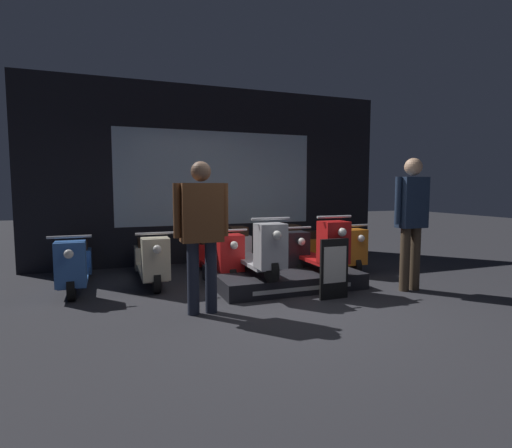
{
  "coord_description": "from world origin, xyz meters",
  "views": [
    {
      "loc": [
        -1.92,
        -4.06,
        1.39
      ],
      "look_at": [
        0.16,
        1.51,
        0.84
      ],
      "focal_mm": 28.0,
      "sensor_mm": 36.0,
      "label": 1
    }
  ],
  "objects_px": {
    "scooter_display_right": "(309,245)",
    "scooter_backrow_0": "(75,265)",
    "scooter_display_left": "(252,249)",
    "scooter_backrow_1": "(151,260)",
    "scooter_backrow_3": "(277,252)",
    "person_left_browsing": "(201,224)",
    "scooter_backrow_4": "(331,249)",
    "scooter_backrow_2": "(218,256)",
    "price_sign_board": "(334,269)",
    "person_right_browsing": "(412,214)"
  },
  "relations": [
    {
      "from": "scooter_display_left",
      "to": "scooter_display_right",
      "type": "bearing_deg",
      "value": 0.0
    },
    {
      "from": "scooter_backrow_3",
      "to": "person_right_browsing",
      "type": "relative_size",
      "value": 1.01
    },
    {
      "from": "scooter_backrow_0",
      "to": "price_sign_board",
      "type": "height_order",
      "value": "scooter_backrow_0"
    },
    {
      "from": "scooter_backrow_2",
      "to": "person_left_browsing",
      "type": "xyz_separation_m",
      "value": [
        -0.64,
        -1.73,
        0.67
      ]
    },
    {
      "from": "scooter_backrow_2",
      "to": "person_right_browsing",
      "type": "height_order",
      "value": "person_right_browsing"
    },
    {
      "from": "scooter_display_left",
      "to": "scooter_backrow_1",
      "type": "distance_m",
      "value": 1.54
    },
    {
      "from": "scooter_backrow_0",
      "to": "person_left_browsing",
      "type": "xyz_separation_m",
      "value": [
        1.39,
        -1.73,
        0.67
      ]
    },
    {
      "from": "scooter_backrow_4",
      "to": "person_left_browsing",
      "type": "height_order",
      "value": "person_left_browsing"
    },
    {
      "from": "scooter_display_right",
      "to": "person_right_browsing",
      "type": "xyz_separation_m",
      "value": [
        1.03,
        -0.92,
        0.5
      ]
    },
    {
      "from": "person_right_browsing",
      "to": "scooter_backrow_0",
      "type": "bearing_deg",
      "value": 157.73
    },
    {
      "from": "scooter_backrow_1",
      "to": "scooter_backrow_4",
      "type": "bearing_deg",
      "value": 0.0
    },
    {
      "from": "scooter_display_left",
      "to": "scooter_backrow_0",
      "type": "distance_m",
      "value": 2.46
    },
    {
      "from": "scooter_backrow_3",
      "to": "scooter_backrow_0",
      "type": "bearing_deg",
      "value": 180.0
    },
    {
      "from": "price_sign_board",
      "to": "scooter_backrow_0",
      "type": "bearing_deg",
      "value": 150.25
    },
    {
      "from": "scooter_backrow_4",
      "to": "person_left_browsing",
      "type": "distance_m",
      "value": 3.25
    },
    {
      "from": "person_right_browsing",
      "to": "scooter_backrow_3",
      "type": "bearing_deg",
      "value": 124.42
    },
    {
      "from": "scooter_backrow_1",
      "to": "scooter_backrow_2",
      "type": "bearing_deg",
      "value": 0.0
    },
    {
      "from": "scooter_backrow_0",
      "to": "scooter_backrow_3",
      "type": "bearing_deg",
      "value": 0.0
    },
    {
      "from": "scooter_backrow_0",
      "to": "scooter_backrow_1",
      "type": "distance_m",
      "value": 1.02
    },
    {
      "from": "scooter_backrow_3",
      "to": "scooter_backrow_4",
      "type": "height_order",
      "value": "same"
    },
    {
      "from": "scooter_display_left",
      "to": "person_left_browsing",
      "type": "height_order",
      "value": "person_left_browsing"
    },
    {
      "from": "scooter_backrow_3",
      "to": "price_sign_board",
      "type": "xyz_separation_m",
      "value": [
        0.01,
        -1.75,
        0.06
      ]
    },
    {
      "from": "scooter_display_left",
      "to": "scooter_backrow_3",
      "type": "bearing_deg",
      "value": 47.73
    },
    {
      "from": "scooter_display_right",
      "to": "scooter_display_left",
      "type": "bearing_deg",
      "value": 180.0
    },
    {
      "from": "scooter_display_left",
      "to": "scooter_backrow_1",
      "type": "xyz_separation_m",
      "value": [
        -1.29,
        0.81,
        -0.22
      ]
    },
    {
      "from": "scooter_backrow_3",
      "to": "person_left_browsing",
      "type": "xyz_separation_m",
      "value": [
        -1.65,
        -1.73,
        0.67
      ]
    },
    {
      "from": "scooter_display_right",
      "to": "scooter_backrow_1",
      "type": "height_order",
      "value": "scooter_display_right"
    },
    {
      "from": "scooter_backrow_3",
      "to": "scooter_backrow_4",
      "type": "xyz_separation_m",
      "value": [
        1.02,
        0.0,
        0.0
      ]
    },
    {
      "from": "scooter_display_right",
      "to": "scooter_backrow_0",
      "type": "bearing_deg",
      "value": 165.81
    },
    {
      "from": "scooter_display_right",
      "to": "scooter_backrow_3",
      "type": "height_order",
      "value": "scooter_display_right"
    },
    {
      "from": "scooter_display_left",
      "to": "person_right_browsing",
      "type": "distance_m",
      "value": 2.19
    },
    {
      "from": "price_sign_board",
      "to": "scooter_backrow_3",
      "type": "bearing_deg",
      "value": 90.25
    },
    {
      "from": "scooter_backrow_0",
      "to": "scooter_backrow_2",
      "type": "relative_size",
      "value": 1.0
    },
    {
      "from": "scooter_backrow_2",
      "to": "price_sign_board",
      "type": "xyz_separation_m",
      "value": [
        1.02,
        -1.75,
        0.06
      ]
    },
    {
      "from": "scooter_backrow_0",
      "to": "scooter_backrow_3",
      "type": "distance_m",
      "value": 3.05
    },
    {
      "from": "price_sign_board",
      "to": "scooter_display_left",
      "type": "bearing_deg",
      "value": 128.49
    },
    {
      "from": "scooter_backrow_0",
      "to": "person_right_browsing",
      "type": "xyz_separation_m",
      "value": [
        4.24,
        -1.73,
        0.71
      ]
    },
    {
      "from": "scooter_backrow_4",
      "to": "scooter_display_right",
      "type": "bearing_deg",
      "value": -136.66
    },
    {
      "from": "scooter_backrow_2",
      "to": "scooter_backrow_3",
      "type": "height_order",
      "value": "same"
    },
    {
      "from": "scooter_display_right",
      "to": "scooter_backrow_0",
      "type": "height_order",
      "value": "scooter_display_right"
    },
    {
      "from": "scooter_display_right",
      "to": "scooter_backrow_2",
      "type": "height_order",
      "value": "scooter_display_right"
    },
    {
      "from": "scooter_display_left",
      "to": "scooter_backrow_1",
      "type": "relative_size",
      "value": 1.0
    },
    {
      "from": "scooter_backrow_4",
      "to": "person_right_browsing",
      "type": "xyz_separation_m",
      "value": [
        0.17,
        -1.73,
        0.71
      ]
    },
    {
      "from": "scooter_backrow_2",
      "to": "person_right_browsing",
      "type": "relative_size",
      "value": 1.01
    },
    {
      "from": "scooter_backrow_0",
      "to": "scooter_backrow_1",
      "type": "relative_size",
      "value": 1.0
    },
    {
      "from": "scooter_display_right",
      "to": "person_left_browsing",
      "type": "relative_size",
      "value": 1.07
    },
    {
      "from": "price_sign_board",
      "to": "scooter_display_right",
      "type": "bearing_deg",
      "value": 80.92
    },
    {
      "from": "scooter_backrow_4",
      "to": "person_left_browsing",
      "type": "bearing_deg",
      "value": -146.97
    },
    {
      "from": "scooter_display_left",
      "to": "scooter_backrow_1",
      "type": "bearing_deg",
      "value": 147.97
    },
    {
      "from": "scooter_backrow_0",
      "to": "scooter_backrow_2",
      "type": "xyz_separation_m",
      "value": [
        2.03,
        0.0,
        0.0
      ]
    }
  ]
}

